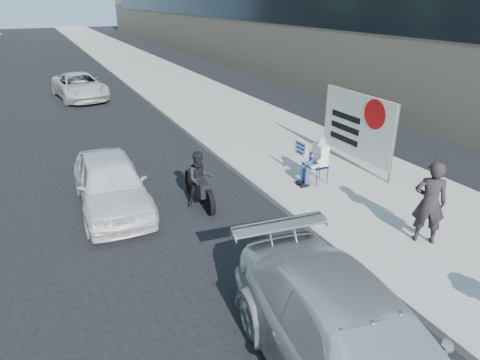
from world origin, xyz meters
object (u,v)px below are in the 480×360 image
seated_protester (315,158)px  white_sedan_near (111,183)px  parked_sedan (355,350)px  motorcycle (200,181)px  protest_banner (357,126)px  white_sedan_far (80,86)px  pedestrian_woman (430,203)px

seated_protester → white_sedan_near: seated_protester is taller
white_sedan_near → parked_sedan: bearing=-73.4°
parked_sedan → motorcycle: (0.23, 6.18, -0.08)m
protest_banner → white_sedan_far: (-6.24, 14.11, -0.76)m
seated_protester → protest_banner: protest_banner is taller
pedestrian_woman → parked_sedan: (-3.73, -2.23, -0.32)m
protest_banner → motorcycle: bearing=-177.8°
protest_banner → motorcycle: protest_banner is taller
seated_protester → white_sedan_near: 5.38m
seated_protester → white_sedan_far: size_ratio=0.28×
white_sedan_near → motorcycle: 2.18m
seated_protester → protest_banner: bearing=17.8°
protest_banner → white_sedan_far: bearing=113.9°
pedestrian_woman → protest_banner: 4.44m
pedestrian_woman → motorcycle: size_ratio=0.87×
seated_protester → parked_sedan: size_ratio=0.26×
protest_banner → white_sedan_near: 7.16m
seated_protester → motorcycle: size_ratio=0.64×
seated_protester → pedestrian_woman: pedestrian_woman is taller
white_sedan_near → seated_protester: bearing=-10.5°
pedestrian_woman → white_sedan_near: (-5.55, 4.70, -0.36)m
pedestrian_woman → motorcycle: bearing=-8.3°
white_sedan_near → pedestrian_woman: bearing=-38.4°
parked_sedan → white_sedan_near: parked_sedan is taller
protest_banner → parked_sedan: protest_banner is taller
pedestrian_woman → white_sedan_near: bearing=-0.2°
protest_banner → white_sedan_near: bearing=175.5°
seated_protester → protest_banner: 2.02m
white_sedan_near → white_sedan_far: white_sedan_near is taller
parked_sedan → motorcycle: bearing=93.8°
pedestrian_woman → white_sedan_far: (-4.68, 18.25, -0.40)m
parked_sedan → white_sedan_far: bearing=98.5°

